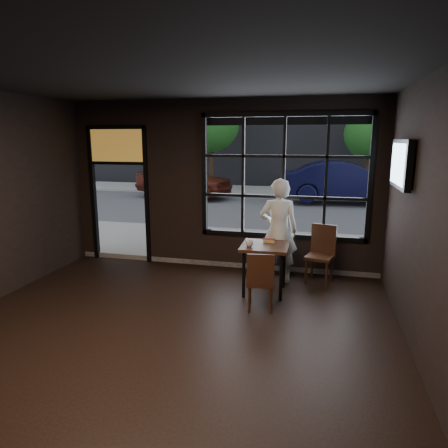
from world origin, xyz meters
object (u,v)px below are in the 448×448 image
(cafe_table, at_px, (265,269))
(chair_near, at_px, (260,280))
(navy_car, at_px, (345,181))
(man, at_px, (278,231))

(cafe_table, height_order, chair_near, chair_near)
(cafe_table, distance_m, navy_car, 9.94)
(cafe_table, height_order, navy_car, navy_car)
(chair_near, relative_size, man, 0.49)
(navy_car, bearing_deg, man, 166.26)
(chair_near, bearing_deg, man, -102.85)
(cafe_table, distance_m, chair_near, 0.67)
(cafe_table, relative_size, navy_car, 0.17)
(cafe_table, bearing_deg, navy_car, 79.45)
(man, distance_m, navy_car, 9.33)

